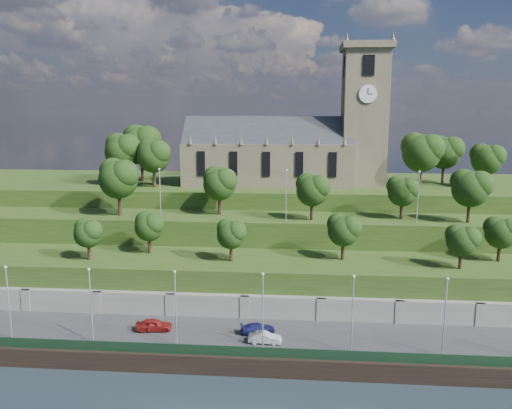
# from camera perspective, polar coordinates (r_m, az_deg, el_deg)

# --- Properties ---
(ground) EXTENTS (320.00, 320.00, 0.00)m
(ground) POSITION_cam_1_polar(r_m,az_deg,el_deg) (58.08, 2.66, -19.14)
(ground) COLOR #1B262C
(ground) RESTS_ON ground
(promenade) EXTENTS (160.00, 12.00, 2.00)m
(promenade) POSITION_cam_1_polar(r_m,az_deg,el_deg) (62.93, 2.88, -15.66)
(promenade) COLOR #2D2D30
(promenade) RESTS_ON ground
(quay_wall) EXTENTS (160.00, 0.50, 2.20)m
(quay_wall) POSITION_cam_1_polar(r_m,az_deg,el_deg) (57.51, 2.67, -18.22)
(quay_wall) COLOR black
(quay_wall) RESTS_ON ground
(fence) EXTENTS (160.00, 0.10, 1.20)m
(fence) POSITION_cam_1_polar(r_m,az_deg,el_deg) (57.38, 2.71, -16.59)
(fence) COLOR #16321D
(fence) RESTS_ON promenade
(retaining_wall) EXTENTS (160.00, 2.10, 5.00)m
(retaining_wall) POSITION_cam_1_polar(r_m,az_deg,el_deg) (67.75, 3.07, -12.30)
(retaining_wall) COLOR slate
(retaining_wall) RESTS_ON ground
(embankment_lower) EXTENTS (160.00, 12.00, 8.00)m
(embankment_lower) POSITION_cam_1_polar(r_m,az_deg,el_deg) (72.82, 3.23, -9.38)
(embankment_lower) COLOR #263E14
(embankment_lower) RESTS_ON ground
(embankment_upper) EXTENTS (160.00, 10.00, 12.00)m
(embankment_upper) POSITION_cam_1_polar(r_m,az_deg,el_deg) (82.68, 3.45, -5.50)
(embankment_upper) COLOR #263E14
(embankment_upper) RESTS_ON ground
(hilltop) EXTENTS (160.00, 32.00, 15.00)m
(hilltop) POSITION_cam_1_polar(r_m,az_deg,el_deg) (102.72, 3.74, -1.49)
(hilltop) COLOR #263E14
(hilltop) RESTS_ON ground
(church) EXTENTS (38.60, 12.35, 27.60)m
(church) POSITION_cam_1_polar(r_m,az_deg,el_deg) (96.69, 4.27, 6.75)
(church) COLOR brown
(church) RESTS_ON hilltop
(trees_lower) EXTENTS (62.56, 8.16, 6.67)m
(trees_lower) POSITION_cam_1_polar(r_m,az_deg,el_deg) (70.60, 5.02, -3.06)
(trees_lower) COLOR black
(trees_lower) RESTS_ON embankment_lower
(trees_upper) EXTENTS (61.93, 8.45, 9.46)m
(trees_upper) POSITION_cam_1_polar(r_m,az_deg,el_deg) (79.50, 2.08, 2.45)
(trees_upper) COLOR black
(trees_upper) RESTS_ON embankment_upper
(trees_hilltop) EXTENTS (74.44, 16.15, 11.41)m
(trees_hilltop) POSITION_cam_1_polar(r_m,az_deg,el_deg) (95.62, 1.41, 6.31)
(trees_hilltop) COLOR black
(trees_hilltop) RESTS_ON hilltop
(lamp_posts_promenade) EXTENTS (60.36, 0.36, 9.19)m
(lamp_posts_promenade) POSITION_cam_1_polar(r_m,az_deg,el_deg) (57.29, 0.78, -11.54)
(lamp_posts_promenade) COLOR #B2B2B7
(lamp_posts_promenade) RESTS_ON promenade
(lamp_posts_upper) EXTENTS (40.36, 0.36, 8.13)m
(lamp_posts_upper) POSITION_cam_1_polar(r_m,az_deg,el_deg) (77.45, 3.49, 1.50)
(lamp_posts_upper) COLOR #B2B2B7
(lamp_posts_upper) RESTS_ON embankment_upper
(car_left) EXTENTS (4.59, 2.29, 1.50)m
(car_left) POSITION_cam_1_polar(r_m,az_deg,el_deg) (64.92, -11.59, -13.31)
(car_left) COLOR maroon
(car_left) RESTS_ON promenade
(car_middle) EXTENTS (3.92, 1.46, 1.28)m
(car_middle) POSITION_cam_1_polar(r_m,az_deg,el_deg) (60.64, 1.02, -14.98)
(car_middle) COLOR #9E9FA2
(car_middle) RESTS_ON promenade
(car_right) EXTENTS (4.52, 2.76, 1.22)m
(car_right) POSITION_cam_1_polar(r_m,az_deg,el_deg) (63.06, 0.20, -13.97)
(car_right) COLOR #16174E
(car_right) RESTS_ON promenade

